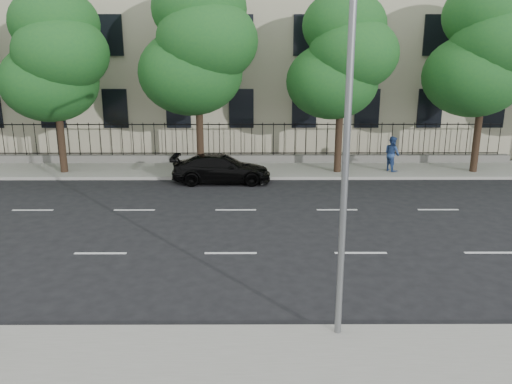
% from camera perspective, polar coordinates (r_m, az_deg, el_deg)
% --- Properties ---
extents(ground, '(120.00, 120.00, 0.00)m').
position_cam_1_polar(ground, '(13.16, -3.41, -11.10)').
color(ground, black).
rests_on(ground, ground).
extents(far_sidewalk, '(60.00, 4.00, 0.15)m').
position_cam_1_polar(far_sidewalk, '(26.43, -1.80, 2.57)').
color(far_sidewalk, gray).
rests_on(far_sidewalk, ground).
extents(lane_markings, '(49.60, 4.62, 0.01)m').
position_cam_1_polar(lane_markings, '(17.54, -2.58, -4.22)').
color(lane_markings, silver).
rests_on(lane_markings, ground).
extents(masonry_building, '(34.60, 12.11, 18.50)m').
position_cam_1_polar(masonry_building, '(34.89, -1.52, 20.38)').
color(masonry_building, '#C0B799').
rests_on(masonry_building, ground).
extents(iron_fence, '(30.00, 0.50, 2.20)m').
position_cam_1_polar(iron_fence, '(27.98, -1.72, 4.47)').
color(iron_fence, slate).
rests_on(iron_fence, far_sidewalk).
extents(street_light, '(0.25, 3.32, 8.05)m').
position_cam_1_polar(street_light, '(10.20, 10.01, 11.19)').
color(street_light, slate).
rests_on(street_light, near_sidewalk).
extents(tree_b, '(5.53, 5.12, 8.97)m').
position_cam_1_polar(tree_b, '(26.95, -21.99, 14.13)').
color(tree_b, '#382619').
rests_on(tree_b, far_sidewalk).
extents(tree_c, '(5.89, 5.50, 9.80)m').
position_cam_1_polar(tree_c, '(25.30, -6.59, 16.38)').
color(tree_c, '#382619').
rests_on(tree_c, far_sidewalk).
extents(tree_d, '(5.34, 4.94, 8.84)m').
position_cam_1_polar(tree_d, '(25.52, 9.84, 14.96)').
color(tree_d, '#382619').
rests_on(tree_d, far_sidewalk).
extents(tree_e, '(5.71, 5.31, 9.46)m').
position_cam_1_polar(tree_e, '(27.58, 24.84, 14.58)').
color(tree_e, '#382619').
rests_on(tree_e, far_sidewalk).
extents(black_sedan, '(4.68, 1.91, 1.36)m').
position_cam_1_polar(black_sedan, '(23.90, -3.98, 2.68)').
color(black_sedan, black).
rests_on(black_sedan, ground).
extents(pedestrian_far, '(0.97, 1.07, 1.79)m').
position_cam_1_polar(pedestrian_far, '(26.56, 15.29, 4.24)').
color(pedestrian_far, navy).
rests_on(pedestrian_far, far_sidewalk).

